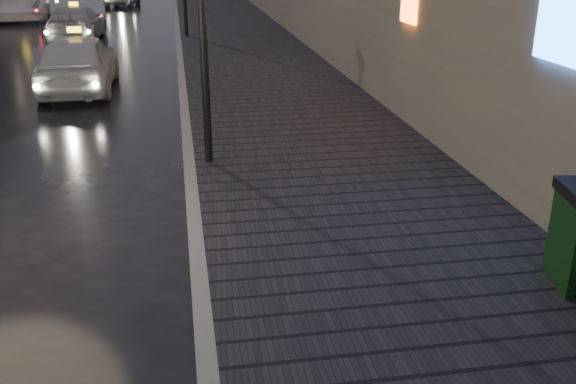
{
  "coord_description": "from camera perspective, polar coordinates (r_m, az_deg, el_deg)",
  "views": [
    {
      "loc": [
        1.4,
        -4.81,
        3.79
      ],
      "look_at": [
        2.67,
        2.53,
        0.85
      ],
      "focal_mm": 40.0,
      "sensor_mm": 36.0,
      "label": 1
    }
  ],
  "objects": [
    {
      "name": "taxi_far",
      "position": [
        36.16,
        -22.76,
        15.23
      ],
      "size": [
        3.36,
        6.04,
        1.6
      ],
      "primitive_type": "imported",
      "rotation": [
        0.0,
        0.0,
        0.13
      ],
      "color": "white",
      "rests_on": "ground"
    },
    {
      "name": "taxi_mid",
      "position": [
        27.74,
        -18.35,
        14.07
      ],
      "size": [
        2.06,
        4.71,
        1.35
      ],
      "primitive_type": "imported",
      "rotation": [
        0.0,
        0.0,
        3.1
      ],
      "color": "silver",
      "rests_on": "ground"
    },
    {
      "name": "taxi_near",
      "position": [
        18.11,
        -18.17,
        10.91
      ],
      "size": [
        1.82,
        4.52,
        1.54
      ],
      "primitive_type": "imported",
      "rotation": [
        0.0,
        0.0,
        3.14
      ],
      "color": "silver",
      "rests_on": "ground"
    },
    {
      "name": "curb",
      "position": [
        26.07,
        -9.71,
        13.07
      ],
      "size": [
        0.2,
        58.0,
        0.15
      ],
      "primitive_type": "cube",
      "color": "slate",
      "rests_on": "ground"
    },
    {
      "name": "sidewalk",
      "position": [
        26.19,
        -4.32,
        13.35
      ],
      "size": [
        4.6,
        58.0,
        0.15
      ],
      "primitive_type": "cube",
      "color": "black",
      "rests_on": "ground"
    }
  ]
}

